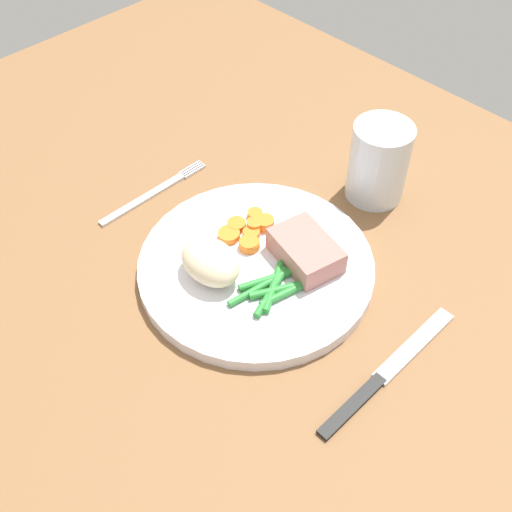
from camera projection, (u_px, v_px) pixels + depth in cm
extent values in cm
cube|color=brown|center=(253.00, 260.00, 74.99)|extent=(120.00, 90.00, 2.00)
cylinder|color=white|center=(256.00, 267.00, 71.88)|extent=(26.84, 26.84, 1.60)
cube|color=#B2756B|center=(306.00, 251.00, 70.43)|extent=(9.10, 7.14, 2.98)
ellipsoid|color=beige|center=(209.00, 260.00, 68.60)|extent=(7.44, 5.39, 4.25)
cylinder|color=orange|center=(229.00, 235.00, 73.52)|extent=(2.59, 2.59, 0.87)
cylinder|color=orange|center=(254.00, 225.00, 74.29)|extent=(1.86, 1.86, 1.27)
cylinder|color=orange|center=(265.00, 223.00, 74.59)|extent=(2.19, 2.19, 1.22)
cylinder|color=orange|center=(255.00, 214.00, 75.87)|extent=(1.84, 1.84, 0.82)
cylinder|color=orange|center=(249.00, 244.00, 72.32)|extent=(2.22, 2.22, 1.14)
cylinder|color=orange|center=(251.00, 234.00, 73.59)|extent=(2.01, 2.01, 0.94)
cylinder|color=orange|center=(237.00, 225.00, 74.59)|extent=(2.25, 2.25, 0.91)
cylinder|color=orange|center=(249.00, 244.00, 72.49)|extent=(2.41, 2.41, 0.90)
cylinder|color=#2D8C38|center=(280.00, 289.00, 68.03)|extent=(3.98, 6.44, 0.89)
cylinder|color=#2D8C38|center=(273.00, 286.00, 68.30)|extent=(4.32, 6.55, 0.89)
cylinder|color=#2D8C38|center=(271.00, 292.00, 67.85)|extent=(3.17, 7.13, 0.83)
cylinder|color=#2D8C38|center=(283.00, 294.00, 67.59)|extent=(2.14, 5.67, 0.86)
cylinder|color=#2D8C38|center=(272.00, 278.00, 69.12)|extent=(3.70, 7.41, 0.85)
cylinder|color=#2D8C38|center=(261.00, 287.00, 68.36)|extent=(2.04, 8.36, 0.76)
cube|color=silver|center=(143.00, 199.00, 80.30)|extent=(1.00, 13.00, 0.40)
cube|color=silver|center=(189.00, 168.00, 84.48)|extent=(0.24, 3.60, 0.40)
cube|color=silver|center=(191.00, 169.00, 84.29)|extent=(0.24, 3.60, 0.40)
cube|color=silver|center=(193.00, 170.00, 84.10)|extent=(0.24, 3.60, 0.40)
cube|color=silver|center=(195.00, 172.00, 83.91)|extent=(0.24, 3.60, 0.40)
cube|color=black|center=(352.00, 406.00, 60.70)|extent=(1.30, 9.00, 0.64)
cube|color=silver|center=(414.00, 345.00, 65.39)|extent=(1.70, 12.00, 0.40)
cylinder|color=silver|center=(379.00, 162.00, 77.64)|extent=(7.41, 7.41, 10.22)
cylinder|color=silver|center=(375.00, 179.00, 79.75)|extent=(6.82, 6.82, 4.53)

